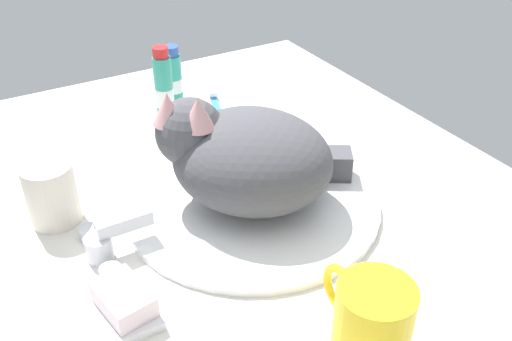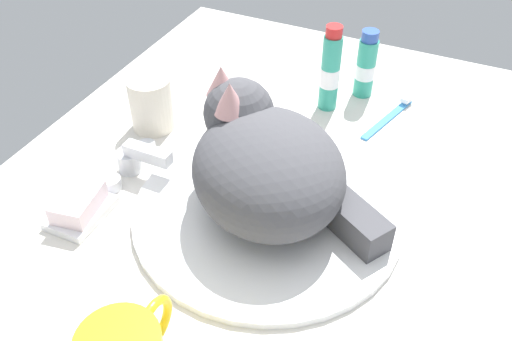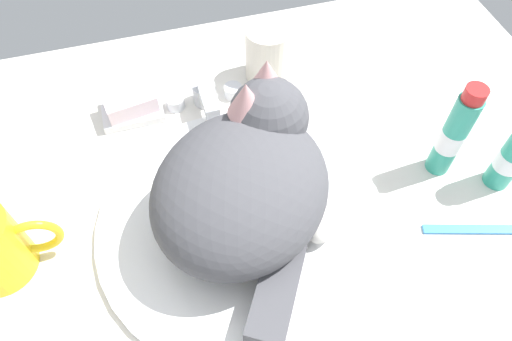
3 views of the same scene
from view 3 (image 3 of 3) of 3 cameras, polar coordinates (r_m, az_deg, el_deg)
The scene contains 9 objects.
ground_plane at distance 61.92cm, azimuth -1.66°, elevation -7.21°, with size 110.00×82.50×3.00cm, color silver.
sink_basin at distance 60.12cm, azimuth -1.70°, elevation -6.29°, with size 37.01×37.01×1.08cm, color white.
faucet at distance 71.68cm, azimuth -6.22°, elevation 9.11°, with size 11.91×9.17×5.34cm.
cat at distance 53.94cm, azimuth -1.13°, elevation -1.35°, with size 29.95×32.18×16.86cm.
rinse_cup at distance 74.71cm, azimuth 1.45°, elevation 14.10°, with size 7.02×7.02×9.00cm.
soap_dish at distance 73.80cm, azimuth -14.83°, elevation 7.11°, with size 9.00×6.40×1.20cm, color white.
soap_bar at distance 72.41cm, azimuth -15.16°, elevation 8.16°, with size 7.44×4.92×2.74cm, color silver.
toothpaste_bottle at distance 65.02cm, azimuth 23.02°, elevation 4.11°, with size 3.27×3.27×15.13cm.
toothbrush at distance 66.63cm, azimuth 26.60°, elevation -6.34°, with size 14.50×5.37×1.60cm.
Camera 3 is at (-6.24, -28.51, 53.11)cm, focal length 32.73 mm.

